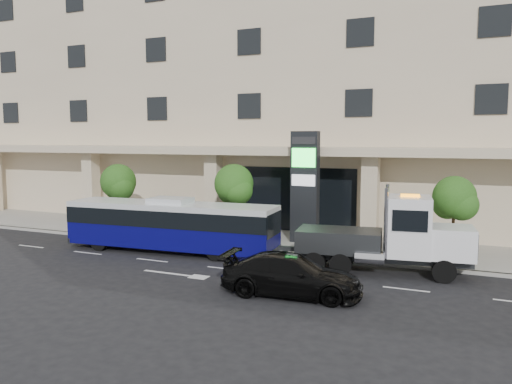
# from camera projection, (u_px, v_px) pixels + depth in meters

# --- Properties ---
(ground) EXTENTS (120.00, 120.00, 0.00)m
(ground) POSITION_uv_depth(u_px,v_px,m) (239.00, 261.00, 24.18)
(ground) COLOR black
(ground) RESTS_ON ground
(sidewalk) EXTENTS (120.00, 6.00, 0.15)m
(sidewalk) POSITION_uv_depth(u_px,v_px,m) (276.00, 241.00, 28.74)
(sidewalk) COLOR gray
(sidewalk) RESTS_ON ground
(curb) EXTENTS (120.00, 0.30, 0.15)m
(curb) POSITION_uv_depth(u_px,v_px,m) (255.00, 251.00, 26.00)
(curb) COLOR gray
(curb) RESTS_ON ground
(convention_center) EXTENTS (60.00, 17.60, 20.00)m
(convention_center) POSITION_uv_depth(u_px,v_px,m) (326.00, 84.00, 37.22)
(convention_center) COLOR #C8B396
(convention_center) RESTS_ON ground
(tree_left) EXTENTS (2.27, 2.20, 4.22)m
(tree_left) POSITION_uv_depth(u_px,v_px,m) (119.00, 184.00, 31.05)
(tree_left) COLOR #422B19
(tree_left) RESTS_ON sidewalk
(tree_mid) EXTENTS (2.28, 2.20, 4.38)m
(tree_mid) POSITION_uv_depth(u_px,v_px,m) (234.00, 187.00, 27.89)
(tree_mid) COLOR #422B19
(tree_mid) RESTS_ON sidewalk
(tree_right) EXTENTS (2.10, 2.00, 4.04)m
(tree_right) POSITION_uv_depth(u_px,v_px,m) (455.00, 200.00, 23.40)
(tree_right) COLOR #422B19
(tree_right) RESTS_ON sidewalk
(city_bus) EXTENTS (11.47, 3.14, 2.87)m
(city_bus) POSITION_uv_depth(u_px,v_px,m) (171.00, 224.00, 26.05)
(city_bus) COLOR black
(city_bus) RESTS_ON ground
(tow_truck) EXTENTS (8.58, 3.01, 3.88)m
(tow_truck) POSITION_uv_depth(u_px,v_px,m) (391.00, 238.00, 21.85)
(tow_truck) COLOR #2D3033
(tow_truck) RESTS_ON ground
(black_sedan) EXTENTS (5.54, 2.65, 1.56)m
(black_sedan) POSITION_uv_depth(u_px,v_px,m) (292.00, 275.00, 18.90)
(black_sedan) COLOR black
(black_sedan) RESTS_ON ground
(signage_pylon) EXTENTS (1.57, 0.65, 6.19)m
(signage_pylon) POSITION_uv_depth(u_px,v_px,m) (305.00, 186.00, 27.60)
(signage_pylon) COLOR black
(signage_pylon) RESTS_ON sidewalk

